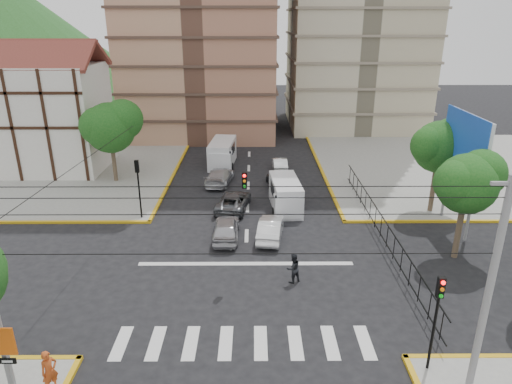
{
  "coord_description": "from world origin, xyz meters",
  "views": [
    {
      "loc": [
        0.5,
        -23.06,
        13.94
      ],
      "look_at": [
        0.63,
        2.92,
        4.0
      ],
      "focal_mm": 32.0,
      "sensor_mm": 36.0,
      "label": 1
    }
  ],
  "objects_px": {
    "van_right_lane": "(286,196)",
    "pedestrian_sw_corner": "(49,371)",
    "pedestrian_crosswalk": "(293,268)",
    "traffic_light_se": "(437,308)",
    "traffic_light_nw": "(138,179)",
    "car_white_front_right": "(271,228)",
    "district_sign": "(5,348)",
    "van_left_lane": "(222,154)",
    "car_silver_front_left": "(226,228)"
  },
  "relations": [
    {
      "from": "district_sign",
      "to": "van_left_lane",
      "type": "bearing_deg",
      "value": 78.47
    },
    {
      "from": "car_silver_front_left",
      "to": "van_right_lane",
      "type": "bearing_deg",
      "value": -130.91
    },
    {
      "from": "car_silver_front_left",
      "to": "pedestrian_crosswalk",
      "type": "bearing_deg",
      "value": 126.87
    },
    {
      "from": "van_right_lane",
      "to": "pedestrian_sw_corner",
      "type": "relative_size",
      "value": 2.93
    },
    {
      "from": "traffic_light_se",
      "to": "van_right_lane",
      "type": "xyz_separation_m",
      "value": [
        -4.85,
        17.37,
        -1.99
      ]
    },
    {
      "from": "traffic_light_se",
      "to": "pedestrian_sw_corner",
      "type": "relative_size",
      "value": 2.45
    },
    {
      "from": "traffic_light_se",
      "to": "van_left_lane",
      "type": "relative_size",
      "value": 0.77
    },
    {
      "from": "traffic_light_se",
      "to": "car_silver_front_left",
      "type": "height_order",
      "value": "traffic_light_se"
    },
    {
      "from": "district_sign",
      "to": "pedestrian_sw_corner",
      "type": "distance_m",
      "value": 1.94
    },
    {
      "from": "van_right_lane",
      "to": "car_silver_front_left",
      "type": "bearing_deg",
      "value": -136.02
    },
    {
      "from": "traffic_light_se",
      "to": "traffic_light_nw",
      "type": "xyz_separation_m",
      "value": [
        -15.6,
        15.6,
        0.0
      ]
    },
    {
      "from": "pedestrian_sw_corner",
      "to": "pedestrian_crosswalk",
      "type": "xyz_separation_m",
      "value": [
        10.19,
        8.07,
        -0.17
      ]
    },
    {
      "from": "traffic_light_se",
      "to": "traffic_light_nw",
      "type": "height_order",
      "value": "same"
    },
    {
      "from": "van_left_lane",
      "to": "pedestrian_crosswalk",
      "type": "bearing_deg",
      "value": -70.97
    },
    {
      "from": "pedestrian_sw_corner",
      "to": "car_silver_front_left",
      "type": "bearing_deg",
      "value": 15.62
    },
    {
      "from": "district_sign",
      "to": "car_white_front_right",
      "type": "relative_size",
      "value": 0.74
    },
    {
      "from": "traffic_light_se",
      "to": "van_right_lane",
      "type": "relative_size",
      "value": 0.84
    },
    {
      "from": "pedestrian_sw_corner",
      "to": "car_white_front_right",
      "type": "bearing_deg",
      "value": 6.12
    },
    {
      "from": "van_right_lane",
      "to": "van_left_lane",
      "type": "bearing_deg",
      "value": 111.62
    },
    {
      "from": "district_sign",
      "to": "car_white_front_right",
      "type": "xyz_separation_m",
      "value": [
        10.42,
        13.94,
        -1.74
      ]
    },
    {
      "from": "traffic_light_nw",
      "to": "district_sign",
      "type": "distance_m",
      "value": 17.08
    },
    {
      "from": "traffic_light_nw",
      "to": "van_left_lane",
      "type": "bearing_deg",
      "value": 68.52
    },
    {
      "from": "district_sign",
      "to": "traffic_light_se",
      "type": "bearing_deg",
      "value": 4.95
    },
    {
      "from": "traffic_light_nw",
      "to": "car_white_front_right",
      "type": "height_order",
      "value": "traffic_light_nw"
    },
    {
      "from": "car_white_front_right",
      "to": "pedestrian_crosswalk",
      "type": "xyz_separation_m",
      "value": [
        1.06,
        -5.53,
        0.17
      ]
    },
    {
      "from": "district_sign",
      "to": "van_right_lane",
      "type": "relative_size",
      "value": 0.61
    },
    {
      "from": "traffic_light_se",
      "to": "car_white_front_right",
      "type": "distance_m",
      "value": 14.15
    },
    {
      "from": "pedestrian_sw_corner",
      "to": "district_sign",
      "type": "bearing_deg",
      "value": 144.38
    },
    {
      "from": "district_sign",
      "to": "traffic_light_nw",
      "type": "bearing_deg",
      "value": 86.64
    },
    {
      "from": "district_sign",
      "to": "pedestrian_sw_corner",
      "type": "xyz_separation_m",
      "value": [
        1.3,
        0.33,
        -1.4
      ]
    },
    {
      "from": "car_white_front_right",
      "to": "pedestrian_sw_corner",
      "type": "xyz_separation_m",
      "value": [
        -9.12,
        -13.6,
        0.34
      ]
    },
    {
      "from": "district_sign",
      "to": "pedestrian_crosswalk",
      "type": "distance_m",
      "value": 14.32
    },
    {
      "from": "van_right_lane",
      "to": "traffic_light_nw",
      "type": "bearing_deg",
      "value": -175.44
    },
    {
      "from": "district_sign",
      "to": "van_right_lane",
      "type": "xyz_separation_m",
      "value": [
        11.75,
        18.81,
        -1.33
      ]
    },
    {
      "from": "pedestrian_crosswalk",
      "to": "traffic_light_nw",
      "type": "bearing_deg",
      "value": -69.09
    },
    {
      "from": "pedestrian_sw_corner",
      "to": "traffic_light_se",
      "type": "bearing_deg",
      "value": -45.9
    },
    {
      "from": "traffic_light_nw",
      "to": "car_white_front_right",
      "type": "bearing_deg",
      "value": -18.23
    },
    {
      "from": "van_right_lane",
      "to": "pedestrian_sw_corner",
      "type": "bearing_deg",
      "value": -124.29
    },
    {
      "from": "traffic_light_se",
      "to": "pedestrian_crosswalk",
      "type": "xyz_separation_m",
      "value": [
        -5.11,
        6.96,
        -2.23
      ]
    },
    {
      "from": "district_sign",
      "to": "van_right_lane",
      "type": "distance_m",
      "value": 22.22
    },
    {
      "from": "traffic_light_nw",
      "to": "district_sign",
      "type": "relative_size",
      "value": 1.38
    },
    {
      "from": "district_sign",
      "to": "pedestrian_crosswalk",
      "type": "xyz_separation_m",
      "value": [
        11.49,
        8.4,
        -1.57
      ]
    },
    {
      "from": "pedestrian_sw_corner",
      "to": "pedestrian_crosswalk",
      "type": "distance_m",
      "value": 13.0
    },
    {
      "from": "van_right_lane",
      "to": "pedestrian_crosswalk",
      "type": "bearing_deg",
      "value": -96.26
    },
    {
      "from": "van_left_lane",
      "to": "car_silver_front_left",
      "type": "relative_size",
      "value": 1.31
    },
    {
      "from": "pedestrian_sw_corner",
      "to": "van_left_lane",
      "type": "bearing_deg",
      "value": 30.73
    },
    {
      "from": "traffic_light_se",
      "to": "pedestrian_crosswalk",
      "type": "distance_m",
      "value": 8.92
    },
    {
      "from": "district_sign",
      "to": "car_silver_front_left",
      "type": "relative_size",
      "value": 0.74
    },
    {
      "from": "van_right_lane",
      "to": "car_white_front_right",
      "type": "bearing_deg",
      "value": -110.05
    },
    {
      "from": "traffic_light_nw",
      "to": "pedestrian_crosswalk",
      "type": "relative_size",
      "value": 2.51
    }
  ]
}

